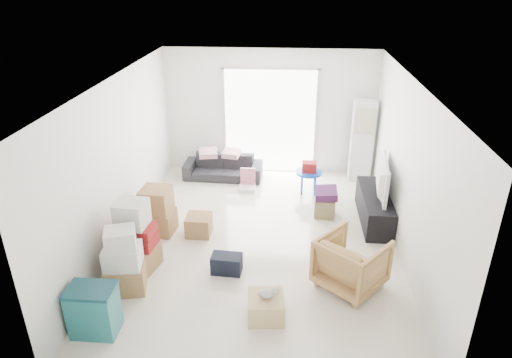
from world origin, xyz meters
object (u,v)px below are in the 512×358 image
object	(u,v)px
television	(376,191)
ac_tower	(362,141)
tv_console	(374,208)
wood_crate	(266,307)
sofa	(223,164)
storage_bins	(94,310)
ottoman	(325,207)
armchair	(352,260)
kids_table	(309,171)

from	to	relation	value
television	ac_tower	bearing A→B (deg)	8.19
tv_console	wood_crate	size ratio (longest dim) A/B	3.34
sofa	tv_console	bearing A→B (deg)	-26.68
tv_console	storage_bins	world-z (taller)	storage_bins
ac_tower	storage_bins	size ratio (longest dim) A/B	2.63
wood_crate	ottoman	bearing A→B (deg)	71.57
armchair	storage_bins	world-z (taller)	armchair
wood_crate	television	bearing A→B (deg)	56.17
television	sofa	size ratio (longest dim) A/B	0.67
television	armchair	distance (m)	2.03
ac_tower	storage_bins	xyz separation A→B (m)	(-3.85, -4.89, -0.54)
storage_bins	television	bearing A→B (deg)	38.55
sofa	ac_tower	bearing A→B (deg)	4.93
armchair	storage_bins	size ratio (longest dim) A/B	1.29
tv_console	television	distance (m)	0.34
television	kids_table	size ratio (longest dim) A/B	1.70
ac_tower	ottoman	size ratio (longest dim) A/B	4.87
armchair	kids_table	world-z (taller)	armchair
ac_tower	wood_crate	xyz separation A→B (m)	(-1.74, -4.45, -0.72)
ac_tower	television	bearing A→B (deg)	-88.39
tv_console	wood_crate	distance (m)	3.22
storage_bins	ottoman	distance (m)	4.42
ac_tower	sofa	distance (m)	2.98
tv_console	ottoman	size ratio (longest dim) A/B	4.37
tv_console	wood_crate	bearing A→B (deg)	-123.83
sofa	armchair	distance (m)	4.26
tv_console	television	size ratio (longest dim) A/B	1.40
sofa	wood_crate	size ratio (longest dim) A/B	3.56
ac_tower	storage_bins	distance (m)	6.25
tv_console	ottoman	world-z (taller)	tv_console
ac_tower	ottoman	world-z (taller)	ac_tower
ottoman	kids_table	world-z (taller)	kids_table
television	storage_bins	xyz separation A→B (m)	(-3.90, -3.11, -0.26)
television	wood_crate	size ratio (longest dim) A/B	2.38
ottoman	armchair	bearing A→B (deg)	-83.21
tv_console	wood_crate	world-z (taller)	tv_console
sofa	wood_crate	world-z (taller)	sofa
storage_bins	kids_table	distance (m)	5.00
armchair	wood_crate	bearing A→B (deg)	72.65
ac_tower	sofa	bearing A→B (deg)	-177.07
television	ottoman	bearing A→B (deg)	89.67
ac_tower	wood_crate	bearing A→B (deg)	-111.36
ac_tower	television	size ratio (longest dim) A/B	1.56
ac_tower	television	xyz separation A→B (m)	(0.05, -1.78, -0.28)
ac_tower	tv_console	xyz separation A→B (m)	(0.05, -1.78, -0.61)
television	kids_table	world-z (taller)	television
television	wood_crate	xyz separation A→B (m)	(-1.79, -2.67, -0.44)
tv_console	sofa	world-z (taller)	sofa
sofa	wood_crate	bearing A→B (deg)	-72.56
tv_console	kids_table	world-z (taller)	kids_table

